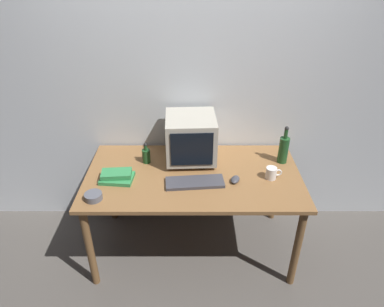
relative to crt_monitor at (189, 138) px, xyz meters
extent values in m
plane|color=#56514C|center=(0.02, -0.21, -0.94)|extent=(6.00, 6.00, 0.00)
cube|color=silver|center=(0.02, 0.28, 0.31)|extent=(4.00, 0.08, 2.50)
cube|color=olive|center=(0.02, -0.21, -0.21)|extent=(1.61, 0.87, 0.03)
cylinder|color=brown|center=(-0.73, -0.59, -0.58)|extent=(0.06, 0.06, 0.72)
cylinder|color=brown|center=(0.77, -0.59, -0.58)|extent=(0.06, 0.06, 0.72)
cylinder|color=brown|center=(-0.73, 0.16, -0.58)|extent=(0.06, 0.06, 0.72)
cylinder|color=brown|center=(0.77, 0.16, -0.58)|extent=(0.06, 0.06, 0.72)
cube|color=#B2AD9E|center=(0.00, 0.00, -0.18)|extent=(0.29, 0.25, 0.03)
cube|color=#B2AD9E|center=(0.00, 0.00, 0.01)|extent=(0.40, 0.40, 0.34)
cube|color=black|center=(0.01, -0.19, 0.01)|extent=(0.31, 0.02, 0.27)
cube|color=#3F3F47|center=(0.03, -0.34, -0.18)|extent=(0.43, 0.19, 0.02)
ellipsoid|color=#3F3F47|center=(0.32, -0.31, -0.17)|extent=(0.09, 0.12, 0.04)
cylinder|color=#1E4C23|center=(0.72, -0.04, -0.09)|extent=(0.08, 0.08, 0.21)
cylinder|color=#1E4C23|center=(0.72, -0.04, 0.06)|extent=(0.03, 0.03, 0.07)
sphere|color=#262626|center=(0.72, -0.04, 0.10)|extent=(0.03, 0.03, 0.03)
cylinder|color=#1E4C23|center=(-0.35, -0.05, -0.14)|extent=(0.06, 0.06, 0.11)
cylinder|color=#1E4C23|center=(-0.35, -0.05, -0.06)|extent=(0.02, 0.02, 0.04)
sphere|color=#262626|center=(-0.35, -0.05, -0.03)|extent=(0.03, 0.03, 0.03)
cube|color=#33894C|center=(-0.54, -0.29, -0.18)|extent=(0.25, 0.19, 0.03)
cube|color=#33894C|center=(-0.54, -0.28, -0.15)|extent=(0.23, 0.14, 0.04)
cylinder|color=white|center=(0.59, -0.27, -0.15)|extent=(0.08, 0.08, 0.09)
torus|color=white|center=(0.64, -0.27, -0.14)|extent=(0.06, 0.01, 0.06)
cylinder|color=#595B66|center=(-0.66, -0.52, -0.17)|extent=(0.12, 0.12, 0.04)
camera|label=1|loc=(0.01, -2.38, 1.29)|focal=32.60mm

